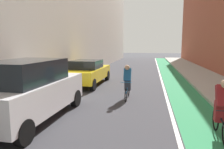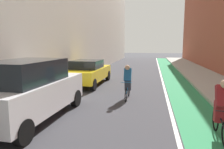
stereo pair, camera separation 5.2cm
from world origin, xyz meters
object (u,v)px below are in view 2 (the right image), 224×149
(parked_sedan_yellow_cab, at_px, (88,72))
(cyclist_mid, at_px, (221,107))
(parked_suv_white, at_px, (29,89))
(cyclist_trailing, at_px, (128,82))

(parked_sedan_yellow_cab, distance_m, cyclist_mid, 8.75)
(parked_suv_white, relative_size, cyclist_mid, 2.66)
(parked_sedan_yellow_cab, distance_m, cyclist_trailing, 4.19)
(parked_sedan_yellow_cab, xyz_separation_m, cyclist_mid, (5.72, -6.62, 0.06))
(parked_suv_white, height_order, cyclist_trailing, parked_suv_white)
(parked_suv_white, xyz_separation_m, parked_sedan_yellow_cab, (0.00, 6.33, -0.23))
(cyclist_mid, xyz_separation_m, cyclist_trailing, (-2.88, 3.54, -0.04))
(cyclist_mid, bearing_deg, cyclist_trailing, 129.12)
(parked_sedan_yellow_cab, relative_size, cyclist_mid, 2.73)
(parked_suv_white, height_order, parked_sedan_yellow_cab, parked_suv_white)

